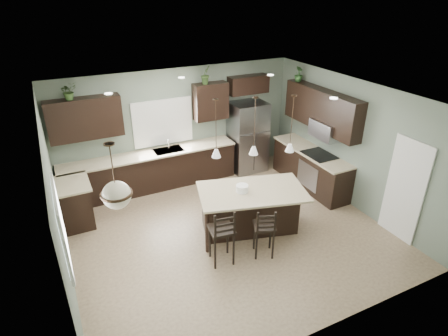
% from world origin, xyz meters
% --- Properties ---
extents(ground, '(6.00, 6.00, 0.00)m').
position_xyz_m(ground, '(0.00, 0.00, 0.00)').
color(ground, '#9E8466').
rests_on(ground, ground).
extents(pantry_door, '(0.04, 0.82, 2.04)m').
position_xyz_m(pantry_door, '(2.98, -1.55, 1.02)').
color(pantry_door, white).
rests_on(pantry_door, ground).
extents(window_back, '(1.35, 0.02, 1.00)m').
position_xyz_m(window_back, '(-0.40, 2.73, 1.55)').
color(window_back, white).
rests_on(window_back, room_shell).
extents(window_left, '(0.02, 1.10, 1.00)m').
position_xyz_m(window_left, '(-2.98, -0.80, 1.55)').
color(window_left, white).
rests_on(window_left, room_shell).
extents(left_return_cabs, '(0.60, 0.90, 0.90)m').
position_xyz_m(left_return_cabs, '(-2.70, 1.70, 0.45)').
color(left_return_cabs, black).
rests_on(left_return_cabs, ground).
extents(left_return_countertop, '(0.66, 0.96, 0.04)m').
position_xyz_m(left_return_countertop, '(-2.68, 1.70, 0.92)').
color(left_return_countertop, beige).
rests_on(left_return_countertop, left_return_cabs).
extents(back_lower_cabs, '(4.20, 0.60, 0.90)m').
position_xyz_m(back_lower_cabs, '(-0.85, 2.45, 0.45)').
color(back_lower_cabs, black).
rests_on(back_lower_cabs, ground).
extents(back_countertop, '(4.20, 0.66, 0.04)m').
position_xyz_m(back_countertop, '(-0.85, 2.43, 0.92)').
color(back_countertop, beige).
rests_on(back_countertop, back_lower_cabs).
extents(sink_inset, '(0.70, 0.45, 0.01)m').
position_xyz_m(sink_inset, '(-0.40, 2.43, 0.94)').
color(sink_inset, gray).
rests_on(sink_inset, back_countertop).
extents(faucet, '(0.02, 0.02, 0.28)m').
position_xyz_m(faucet, '(-0.40, 2.40, 1.08)').
color(faucet, silver).
rests_on(faucet, back_countertop).
extents(back_upper_left, '(1.55, 0.34, 0.90)m').
position_xyz_m(back_upper_left, '(-2.15, 2.58, 1.95)').
color(back_upper_left, black).
rests_on(back_upper_left, room_shell).
extents(back_upper_right, '(0.85, 0.34, 0.90)m').
position_xyz_m(back_upper_right, '(0.80, 2.58, 1.95)').
color(back_upper_right, black).
rests_on(back_upper_right, room_shell).
extents(fridge_header, '(1.05, 0.34, 0.45)m').
position_xyz_m(fridge_header, '(1.85, 2.58, 2.25)').
color(fridge_header, black).
rests_on(fridge_header, room_shell).
extents(right_lower_cabs, '(0.60, 2.35, 0.90)m').
position_xyz_m(right_lower_cabs, '(2.70, 0.87, 0.45)').
color(right_lower_cabs, black).
rests_on(right_lower_cabs, ground).
extents(right_countertop, '(0.66, 2.35, 0.04)m').
position_xyz_m(right_countertop, '(2.68, 0.87, 0.92)').
color(right_countertop, beige).
rests_on(right_countertop, right_lower_cabs).
extents(cooktop, '(0.58, 0.75, 0.02)m').
position_xyz_m(cooktop, '(2.68, 0.60, 0.94)').
color(cooktop, black).
rests_on(cooktop, right_countertop).
extents(wall_oven_front, '(0.01, 0.72, 0.60)m').
position_xyz_m(wall_oven_front, '(2.40, 0.60, 0.45)').
color(wall_oven_front, gray).
rests_on(wall_oven_front, right_lower_cabs).
extents(right_upper_cabs, '(0.34, 2.35, 0.90)m').
position_xyz_m(right_upper_cabs, '(2.83, 0.87, 1.95)').
color(right_upper_cabs, black).
rests_on(right_upper_cabs, room_shell).
extents(microwave, '(0.40, 0.75, 0.40)m').
position_xyz_m(microwave, '(2.78, 0.60, 1.55)').
color(microwave, gray).
rests_on(microwave, right_upper_cabs).
extents(refrigerator, '(0.90, 0.74, 1.85)m').
position_xyz_m(refrigerator, '(1.75, 2.36, 0.93)').
color(refrigerator, gray).
rests_on(refrigerator, ground).
extents(kitchen_island, '(2.31, 1.69, 0.92)m').
position_xyz_m(kitchen_island, '(0.44, -0.14, 0.46)').
color(kitchen_island, black).
rests_on(kitchen_island, ground).
extents(serving_dish, '(0.24, 0.24, 0.14)m').
position_xyz_m(serving_dish, '(0.25, -0.09, 0.99)').
color(serving_dish, white).
rests_on(serving_dish, kitchen_island).
extents(bar_stool_left, '(0.48, 0.48, 1.14)m').
position_xyz_m(bar_stool_left, '(-0.51, -0.74, 0.57)').
color(bar_stool_left, black).
rests_on(bar_stool_left, ground).
extents(bar_stool_center, '(0.50, 0.50, 1.03)m').
position_xyz_m(bar_stool_center, '(0.27, -0.90, 0.52)').
color(bar_stool_center, black).
rests_on(bar_stool_center, ground).
extents(pendant_left, '(0.17, 0.17, 1.10)m').
position_xyz_m(pendant_left, '(-0.23, 0.04, 2.25)').
color(pendant_left, silver).
rests_on(pendant_left, room_shell).
extents(pendant_center, '(0.17, 0.17, 1.10)m').
position_xyz_m(pendant_center, '(0.44, -0.14, 2.25)').
color(pendant_center, white).
rests_on(pendant_center, room_shell).
extents(pendant_right, '(0.17, 0.17, 1.10)m').
position_xyz_m(pendant_right, '(1.12, -0.33, 2.25)').
color(pendant_right, white).
rests_on(pendant_right, room_shell).
extents(chandelier, '(0.42, 0.42, 0.94)m').
position_xyz_m(chandelier, '(-2.23, -1.15, 2.33)').
color(chandelier, beige).
rests_on(chandelier, room_shell).
extents(plant_back_left, '(0.40, 0.38, 0.36)m').
position_xyz_m(plant_back_left, '(-2.37, 2.55, 2.58)').
color(plant_back_left, '#2D4920').
rests_on(plant_back_left, back_upper_left).
extents(plant_back_right, '(0.30, 0.28, 0.44)m').
position_xyz_m(plant_back_right, '(0.67, 2.55, 2.62)').
color(plant_back_right, '#324E22').
rests_on(plant_back_right, back_upper_right).
extents(plant_right_wall, '(0.26, 0.26, 0.36)m').
position_xyz_m(plant_right_wall, '(2.80, 1.80, 2.58)').
color(plant_right_wall, '#295324').
rests_on(plant_right_wall, right_upper_cabs).
extents(room_shell, '(6.00, 6.00, 6.00)m').
position_xyz_m(room_shell, '(0.00, 0.00, 1.70)').
color(room_shell, slate).
rests_on(room_shell, ground).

